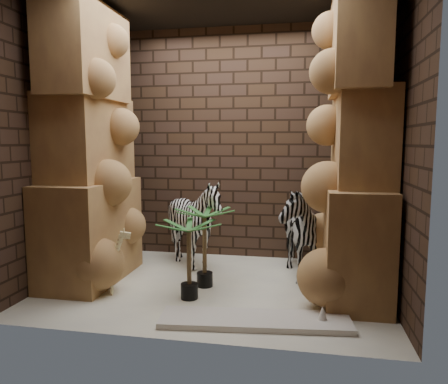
% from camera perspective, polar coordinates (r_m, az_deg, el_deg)
% --- Properties ---
extents(floor, '(3.50, 3.50, 0.00)m').
position_cam_1_polar(floor, '(4.58, -1.39, -12.72)').
color(floor, white).
rests_on(floor, ground).
extents(wall_back, '(3.50, 0.00, 3.50)m').
position_cam_1_polar(wall_back, '(5.54, 1.28, 6.51)').
color(wall_back, '#372417').
rests_on(wall_back, ground).
extents(wall_front, '(3.50, 0.00, 3.50)m').
position_cam_1_polar(wall_front, '(3.10, -6.32, 6.23)').
color(wall_front, '#372417').
rests_on(wall_front, ground).
extents(wall_left, '(0.00, 3.00, 3.00)m').
position_cam_1_polar(wall_left, '(4.98, -21.65, 6.00)').
color(wall_left, '#372417').
rests_on(wall_left, ground).
extents(wall_right, '(0.00, 3.00, 3.00)m').
position_cam_1_polar(wall_right, '(4.30, 22.13, 5.92)').
color(wall_right, '#372417').
rests_on(wall_right, ground).
extents(rock_pillar_left, '(0.68, 1.30, 3.00)m').
position_cam_1_polar(rock_pillar_left, '(4.80, -18.10, 6.13)').
color(rock_pillar_left, '#B2884C').
rests_on(rock_pillar_left, floor).
extents(rock_pillar_right, '(0.58, 1.25, 3.00)m').
position_cam_1_polar(rock_pillar_right, '(4.25, 17.74, 6.10)').
color(rock_pillar_right, '#B2884C').
rests_on(rock_pillar_right, floor).
extents(zebra_right, '(0.82, 1.17, 1.25)m').
position_cam_1_polar(zebra_right, '(4.81, 9.34, -4.09)').
color(zebra_right, white).
rests_on(zebra_right, floor).
extents(zebra_left, '(0.89, 1.10, 0.99)m').
position_cam_1_polar(zebra_left, '(5.09, -4.02, -4.93)').
color(zebra_left, white).
rests_on(zebra_left, floor).
extents(giraffe_toy, '(0.37, 0.24, 0.69)m').
position_cam_1_polar(giraffe_toy, '(4.41, -16.29, -9.05)').
color(giraffe_toy, '#FFF3AC').
rests_on(giraffe_toy, floor).
extents(palm_front, '(0.36, 0.36, 0.86)m').
position_cam_1_polar(palm_front, '(4.46, -2.66, -7.49)').
color(palm_front, '#18421D').
rests_on(palm_front, floor).
extents(palm_back, '(0.36, 0.36, 0.78)m').
position_cam_1_polar(palm_back, '(4.14, -4.78, -9.18)').
color(palm_back, '#18421D').
rests_on(palm_back, floor).
extents(surfboard, '(1.65, 0.57, 0.05)m').
position_cam_1_polar(surfboard, '(3.73, 4.22, -17.00)').
color(surfboard, silver).
rests_on(surfboard, floor).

